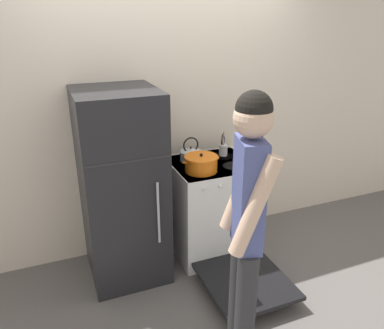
{
  "coord_description": "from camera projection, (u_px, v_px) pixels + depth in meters",
  "views": [
    {
      "loc": [
        -1.03,
        -3.16,
        2.14
      ],
      "look_at": [
        0.05,
        -0.48,
        0.98
      ],
      "focal_mm": 35.0,
      "sensor_mm": 36.0,
      "label": 1
    }
  ],
  "objects": [
    {
      "name": "ground_plane",
      "position": [
        171.0,
        236.0,
        3.88
      ],
      "size": [
        14.0,
        14.0,
        0.0
      ],
      "primitive_type": "plane",
      "color": "#5B5654"
    },
    {
      "name": "person",
      "position": [
        247.0,
        224.0,
        2.15
      ],
      "size": [
        0.35,
        0.42,
        1.79
      ],
      "rotation": [
        0.0,
        0.0,
        1.3
      ],
      "color": "#2D2D30",
      "rests_on": "ground_plane"
    },
    {
      "name": "wall_back",
      "position": [
        167.0,
        116.0,
        3.43
      ],
      "size": [
        10.0,
        0.06,
        2.55
      ],
      "color": "beige",
      "rests_on": "ground_plane"
    },
    {
      "name": "dutch_oven_pot",
      "position": [
        201.0,
        164.0,
        3.17
      ],
      "size": [
        0.33,
        0.29,
        0.16
      ],
      "color": "orange",
      "rests_on": "stove_range"
    },
    {
      "name": "utensil_jar",
      "position": [
        223.0,
        149.0,
        3.52
      ],
      "size": [
        0.08,
        0.08,
        0.24
      ],
      "color": "#B7BABF",
      "rests_on": "stove_range"
    },
    {
      "name": "refrigerator",
      "position": [
        122.0,
        187.0,
        3.1
      ],
      "size": [
        0.64,
        0.72,
        1.62
      ],
      "color": "black",
      "rests_on": "ground_plane"
    },
    {
      "name": "tea_kettle",
      "position": [
        191.0,
        154.0,
        3.4
      ],
      "size": [
        0.24,
        0.19,
        0.22
      ],
      "color": "silver",
      "rests_on": "stove_range"
    },
    {
      "name": "stove_range",
      "position": [
        213.0,
        209.0,
        3.5
      ],
      "size": [
        0.72,
        1.38,
        0.9
      ],
      "color": "white",
      "rests_on": "ground_plane"
    }
  ]
}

